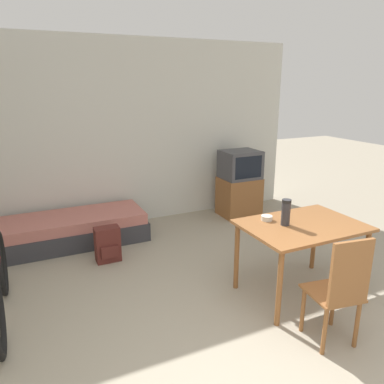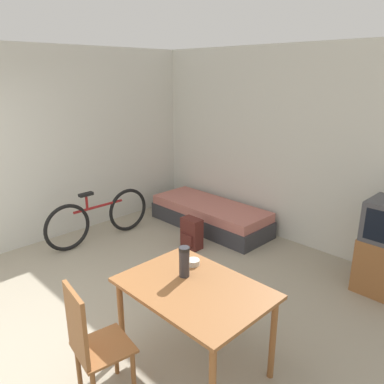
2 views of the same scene
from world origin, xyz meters
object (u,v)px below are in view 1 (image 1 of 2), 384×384
Objects in this scene: bicycle at (0,286)px; mate_bowl at (267,218)px; daybed at (71,230)px; dining_table at (302,233)px; wooden_chair at (341,288)px; thermos_flask at (286,211)px; backpack at (108,245)px; tv at (239,184)px.

mate_bowl is at bearing -12.31° from bicycle.
bicycle is at bearing -118.42° from daybed.
dining_table reaches higher than daybed.
wooden_chair reaches higher than daybed.
thermos_flask reaches higher than bicycle.
daybed is 1.69m from bicycle.
thermos_flask is 2.16m from backpack.
thermos_flask is at bearing -46.19° from backpack.
mate_bowl is (-0.97, -2.04, 0.25)m from tv.
daybed is 2.68m from mate_bowl.
backpack is (-2.31, -0.75, -0.31)m from tv.
bicycle is 1.36m from backpack.
bicycle is (-2.71, 0.77, -0.32)m from dining_table.
thermos_flask reaches higher than wooden_chair.
daybed is 2.89m from thermos_flask.
mate_bowl is (2.46, -0.54, 0.43)m from bicycle.
bicycle is 14.51× the size of mate_bowl.
dining_table is 10.17× the size of mate_bowl.
dining_table is 0.36m from mate_bowl.
tv is 4.10× the size of thermos_flask.
dining_table is at bearing -15.94° from bicycle.
tv reaches higher than dining_table.
mate_bowl is at bearing 136.59° from dining_table.
backpack is at bearing -162.08° from tv.
tv is 0.64× the size of bicycle.
bicycle is at bearing 167.69° from mate_bowl.
thermos_flask is (2.54, -0.72, 0.55)m from bicycle.
daybed is 1.87× the size of tv.
dining_table is 0.82m from wooden_chair.
wooden_chair is 2.67m from backpack.
dining_table is 4.49× the size of thermos_flask.
dining_table is (1.91, -2.26, 0.47)m from daybed.
mate_bowl is (1.66, -2.02, 0.58)m from daybed.
wooden_chair is 8.50× the size of mate_bowl.
dining_table is at bearing -107.58° from tv.
backpack is (1.13, 0.76, -0.13)m from bicycle.
tv is 3.20m from wooden_chair.
wooden_chair is (1.64, -3.03, 0.34)m from daybed.
bicycle is at bearing -146.06° from backpack.
tv is at bearing 17.92° from backpack.
tv is at bearing 72.06° from wooden_chair.
dining_table is (-0.72, -2.28, 0.14)m from tv.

